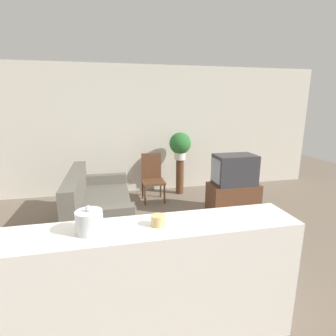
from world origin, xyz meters
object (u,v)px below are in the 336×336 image
object	(u,v)px
television	(234,170)
wooden_chair	(152,176)
decorative_bowl	(89,222)
couch	(98,208)
potted_plant	(180,144)

from	to	relation	value
television	wooden_chair	bearing A→B (deg)	141.80
wooden_chair	decorative_bowl	world-z (taller)	decorative_bowl
television	couch	bearing A→B (deg)	-179.79
wooden_chair	potted_plant	bearing A→B (deg)	22.18
wooden_chair	potted_plant	world-z (taller)	potted_plant
television	wooden_chair	world-z (taller)	television
couch	decorative_bowl	world-z (taller)	decorative_bowl
couch	television	distance (m)	2.37
decorative_bowl	wooden_chair	bearing A→B (deg)	73.40
television	potted_plant	world-z (taller)	potted_plant
television	potted_plant	distance (m)	1.44
potted_plant	television	bearing A→B (deg)	-63.57
couch	decorative_bowl	xyz separation A→B (m)	(0.07, -2.24, 0.80)
television	decorative_bowl	size ratio (longest dim) A/B	3.49
decorative_bowl	couch	bearing A→B (deg)	91.87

